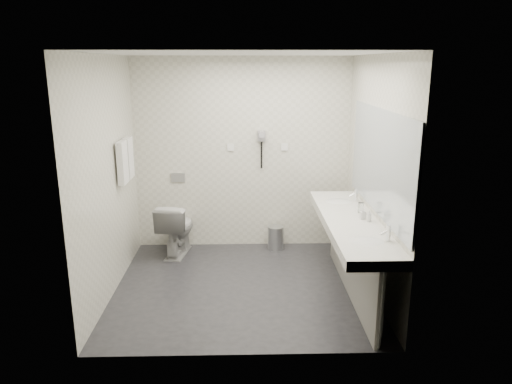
{
  "coord_description": "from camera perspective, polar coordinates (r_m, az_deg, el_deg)",
  "views": [
    {
      "loc": [
        0.02,
        -4.9,
        2.41
      ],
      "look_at": [
        0.15,
        0.15,
        1.05
      ],
      "focal_mm": 33.72,
      "sensor_mm": 36.0,
      "label": 1
    }
  ],
  "objects": [
    {
      "name": "soap_bottle_c",
      "position": [
        5.01,
        13.28,
        -2.75
      ],
      "size": [
        0.05,
        0.05,
        0.12
      ],
      "primitive_type": "imported",
      "rotation": [
        0.0,
        0.0,
        -0.14
      ],
      "color": "white",
      "rests_on": "vanity_counter"
    },
    {
      "name": "floor",
      "position": [
        5.46,
        -1.56,
        -11.13
      ],
      "size": [
        2.8,
        2.8,
        0.0
      ],
      "primitive_type": "plane",
      "color": "#252529",
      "rests_on": "ground"
    },
    {
      "name": "dryer_barrel",
      "position": [
        6.17,
        0.68,
        6.86
      ],
      "size": [
        0.08,
        0.14,
        0.08
      ],
      "primitive_type": "cylinder",
      "rotation": [
        1.57,
        0.0,
        0.0
      ],
      "color": "gray",
      "rests_on": "dryer_cradle"
    },
    {
      "name": "switch_plate_b",
      "position": [
        6.3,
        3.39,
        5.35
      ],
      "size": [
        0.09,
        0.02,
        0.09
      ],
      "primitive_type": "cube",
      "color": "white",
      "rests_on": "wall_back"
    },
    {
      "name": "flush_plate",
      "position": [
        6.42,
        -9.23,
        1.71
      ],
      "size": [
        0.18,
        0.02,
        0.12
      ],
      "primitive_type": "cube",
      "color": "#B2B5BA",
      "rests_on": "wall_back"
    },
    {
      "name": "towel_near",
      "position": [
        5.59,
        -15.56,
        3.36
      ],
      "size": [
        0.07,
        0.24,
        0.48
      ],
      "primitive_type": "cube",
      "color": "white",
      "rests_on": "towel_rail"
    },
    {
      "name": "pedal_bin",
      "position": [
        6.44,
        2.35,
        -5.49
      ],
      "size": [
        0.25,
        0.25,
        0.3
      ],
      "primitive_type": "cylinder",
      "rotation": [
        0.0,
        0.0,
        -0.19
      ],
      "color": "#B2B5BA",
      "rests_on": "floor"
    },
    {
      "name": "vanity_counter",
      "position": [
        5.09,
        11.16,
        -3.67
      ],
      "size": [
        0.55,
        2.2,
        0.1
      ],
      "primitive_type": "cube",
      "color": "silver",
      "rests_on": "floor"
    },
    {
      "name": "vanity_post_near",
      "position": [
        4.35,
        14.6,
        -13.38
      ],
      "size": [
        0.06,
        0.06,
        0.75
      ],
      "primitive_type": "cylinder",
      "color": "silver",
      "rests_on": "floor"
    },
    {
      "name": "dryer_cord",
      "position": [
        6.27,
        0.66,
        4.4
      ],
      "size": [
        0.02,
        0.02,
        0.35
      ],
      "primitive_type": "cylinder",
      "color": "black",
      "rests_on": "dryer_cradle"
    },
    {
      "name": "wall_front",
      "position": [
        3.78,
        -1.71,
        -2.79
      ],
      "size": [
        2.8,
        0.0,
        2.8
      ],
      "primitive_type": "plane",
      "rotation": [
        -1.57,
        0.0,
        0.0
      ],
      "color": "beige",
      "rests_on": "floor"
    },
    {
      "name": "wall_left",
      "position": [
        5.23,
        -17.19,
        1.58
      ],
      "size": [
        0.0,
        2.6,
        2.6
      ],
      "primitive_type": "plane",
      "rotation": [
        1.57,
        0.0,
        1.57
      ],
      "color": "beige",
      "rests_on": "floor"
    },
    {
      "name": "faucet_near",
      "position": [
        4.51,
        15.44,
        -4.74
      ],
      "size": [
        0.04,
        0.04,
        0.15
      ],
      "primitive_type": "cylinder",
      "color": "silver",
      "rests_on": "vanity_counter"
    },
    {
      "name": "soap_bottle_a",
      "position": [
        5.07,
        12.56,
        -2.49
      ],
      "size": [
        0.07,
        0.07,
        0.12
      ],
      "primitive_type": "imported",
      "rotation": [
        0.0,
        0.0,
        0.22
      ],
      "color": "white",
      "rests_on": "vanity_counter"
    },
    {
      "name": "basin_far",
      "position": [
        5.69,
        9.79,
        -1.24
      ],
      "size": [
        0.4,
        0.31,
        0.05
      ],
      "primitive_type": "ellipsoid",
      "color": "white",
      "rests_on": "vanity_counter"
    },
    {
      "name": "toilet",
      "position": [
        6.3,
        -9.41,
        -4.27
      ],
      "size": [
        0.5,
        0.74,
        0.69
      ],
      "primitive_type": "imported",
      "rotation": [
        0.0,
        0.0,
        2.97
      ],
      "color": "white",
      "rests_on": "floor"
    },
    {
      "name": "mirror",
      "position": [
        4.99,
        14.46,
        3.49
      ],
      "size": [
        0.02,
        2.2,
        1.05
      ],
      "primitive_type": "cube",
      "color": "#B2BCC6",
      "rests_on": "wall_right"
    },
    {
      "name": "dryer_cradle",
      "position": [
        6.24,
        0.66,
        6.68
      ],
      "size": [
        0.1,
        0.04,
        0.14
      ],
      "primitive_type": "cube",
      "color": "gray",
      "rests_on": "wall_back"
    },
    {
      "name": "vanity_panel",
      "position": [
        5.25,
        11.2,
        -8.07
      ],
      "size": [
        0.03,
        2.15,
        0.75
      ],
      "primitive_type": "cube",
      "color": "gray",
      "rests_on": "floor"
    },
    {
      "name": "towel_far",
      "position": [
        5.85,
        -14.92,
        3.92
      ],
      "size": [
        0.07,
        0.24,
        0.48
      ],
      "primitive_type": "cube",
      "color": "white",
      "rests_on": "towel_rail"
    },
    {
      "name": "bin_lid",
      "position": [
        6.39,
        2.36,
        -4.17
      ],
      "size": [
        0.22,
        0.22,
        0.02
      ],
      "primitive_type": "cylinder",
      "color": "#B2B5BA",
      "rests_on": "pedal_bin"
    },
    {
      "name": "ceiling",
      "position": [
        4.9,
        -1.78,
        16.11
      ],
      "size": [
        2.8,
        2.8,
        0.0
      ],
      "primitive_type": "plane",
      "rotation": [
        3.14,
        0.0,
        0.0
      ],
      "color": "silver",
      "rests_on": "wall_back"
    },
    {
      "name": "towel_rail",
      "position": [
        5.69,
        -15.48,
        5.82
      ],
      "size": [
        0.02,
        0.62,
        0.02
      ],
      "primitive_type": "cylinder",
      "rotation": [
        1.57,
        0.0,
        0.0
      ],
      "color": "silver",
      "rests_on": "wall_left"
    },
    {
      "name": "faucet_far",
      "position": [
        5.7,
        11.75,
        -0.35
      ],
      "size": [
        0.04,
        0.04,
        0.15
      ],
      "primitive_type": "cylinder",
      "color": "silver",
      "rests_on": "vanity_counter"
    },
    {
      "name": "vanity_post_far",
      "position": [
        6.2,
        9.42,
        -4.31
      ],
      "size": [
        0.06,
        0.06,
        0.75
      ],
      "primitive_type": "cylinder",
      "color": "silver",
      "rests_on": "floor"
    },
    {
      "name": "switch_plate_a",
      "position": [
        6.28,
        -3.02,
        5.33
      ],
      "size": [
        0.09,
        0.02,
        0.09
      ],
      "primitive_type": "cube",
      "color": "white",
      "rests_on": "wall_back"
    },
    {
      "name": "basin_near",
      "position": [
        4.48,
        12.96,
        -5.9
      ],
      "size": [
        0.4,
        0.31,
        0.05
      ],
      "primitive_type": "ellipsoid",
      "color": "white",
      "rests_on": "vanity_counter"
    },
    {
      "name": "wall_right",
      "position": [
        5.22,
        13.89,
        1.78
      ],
      "size": [
        0.0,
        2.6,
        2.6
      ],
      "primitive_type": "plane",
      "rotation": [
        1.57,
        0.0,
        -1.57
      ],
      "color": "beige",
      "rests_on": "floor"
    },
    {
      "name": "glass_left",
      "position": [
        5.28,
        12.32,
        -1.83
      ],
      "size": [
        0.07,
        0.07,
        0.11
      ],
      "primitive_type": "cylinder",
      "rotation": [
        0.0,
        0.0,
        -0.15
      ],
      "color": "silver",
      "rests_on": "vanity_counter"
    },
    {
      "name": "wall_back",
      "position": [
        6.31,
        -1.64,
        4.46
      ],
      "size": [
        2.8,
        0.0,
        2.8
      ],
      "primitive_type": "plane",
      "rotation": [
        1.57,
        0.0,
        0.0
      ],
      "color": "beige",
      "rests_on": "floor"
    }
  ]
}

